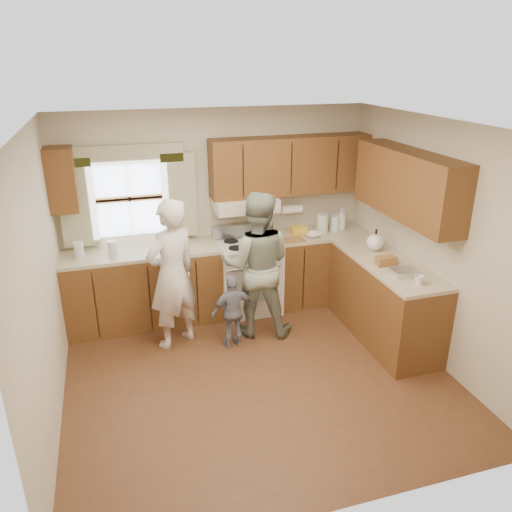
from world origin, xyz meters
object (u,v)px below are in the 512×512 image
object	(u,v)px
woman_left	(172,275)
woman_right	(257,265)
child	(233,311)
stove	(248,275)

from	to	relation	value
woman_left	woman_right	world-z (taller)	woman_right
woman_right	child	distance (m)	0.59
woman_left	child	size ratio (longest dim) A/B	1.97
stove	woman_right	distance (m)	0.70
child	stove	bearing A→B (deg)	-123.24
woman_right	child	size ratio (longest dim) A/B	1.97
woman_left	woman_right	bearing A→B (deg)	151.59
woman_right	woman_left	bearing A→B (deg)	19.17
stove	woman_right	size ratio (longest dim) A/B	0.63
woman_left	stove	bearing A→B (deg)	-178.33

